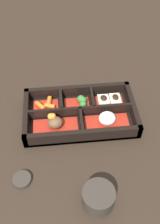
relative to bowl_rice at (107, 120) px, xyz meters
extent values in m
plane|color=black|center=(0.08, -0.04, -0.03)|extent=(3.00, 3.00, 0.00)
cube|color=black|center=(0.08, -0.04, -0.02)|extent=(0.33, 0.19, 0.01)
cube|color=black|center=(0.08, -0.13, 0.00)|extent=(0.33, 0.01, 0.05)
cube|color=black|center=(0.08, 0.05, 0.00)|extent=(0.33, 0.01, 0.05)
cube|color=black|center=(-0.08, -0.04, 0.00)|extent=(0.01, 0.19, 0.05)
cube|color=black|center=(0.24, -0.04, 0.00)|extent=(0.01, 0.19, 0.05)
cube|color=black|center=(0.08, -0.04, 0.00)|extent=(0.31, 0.01, 0.05)
cube|color=black|center=(0.03, -0.08, 0.00)|extent=(0.01, 0.08, 0.05)
cube|color=black|center=(0.13, -0.08, 0.00)|extent=(0.01, 0.08, 0.05)
cube|color=black|center=(0.08, 0.00, 0.00)|extent=(0.01, 0.08, 0.05)
cube|color=maroon|center=(0.00, 0.00, -0.01)|extent=(0.13, 0.06, 0.01)
ellipsoid|color=silver|center=(0.00, 0.00, 0.01)|extent=(0.05, 0.05, 0.04)
cube|color=maroon|center=(0.15, 0.00, -0.01)|extent=(0.13, 0.06, 0.01)
ellipsoid|color=brown|center=(0.15, 0.00, 0.01)|extent=(0.04, 0.04, 0.03)
sphere|color=orange|center=(0.16, -0.01, 0.03)|extent=(0.02, 0.02, 0.02)
sphere|color=orange|center=(0.16, -0.01, 0.03)|extent=(0.02, 0.02, 0.02)
cube|color=maroon|center=(-0.02, -0.08, -0.01)|extent=(0.09, 0.06, 0.01)
cube|color=beige|center=(-0.04, -0.08, 0.00)|extent=(0.03, 0.04, 0.02)
ellipsoid|color=black|center=(-0.04, -0.08, 0.01)|extent=(0.02, 0.03, 0.01)
cube|color=beige|center=(0.00, -0.08, 0.00)|extent=(0.03, 0.04, 0.02)
ellipsoid|color=black|center=(0.00, -0.08, 0.01)|extent=(0.02, 0.02, 0.01)
cube|color=maroon|center=(0.08, -0.08, -0.01)|extent=(0.08, 0.06, 0.01)
sphere|color=#2D6B2D|center=(0.06, -0.08, 0.00)|extent=(0.02, 0.02, 0.02)
sphere|color=#2D6B2D|center=(0.06, -0.09, 0.00)|extent=(0.02, 0.02, 0.02)
sphere|color=#2D6B2D|center=(0.06, -0.07, 0.00)|extent=(0.02, 0.02, 0.02)
sphere|color=#2D6B2D|center=(0.07, -0.09, 0.00)|extent=(0.02, 0.02, 0.02)
cube|color=maroon|center=(0.18, -0.08, -0.01)|extent=(0.08, 0.06, 0.01)
cylinder|color=#D1661E|center=(0.17, -0.09, 0.00)|extent=(0.02, 0.04, 0.01)
cylinder|color=#D1661E|center=(0.17, -0.08, 0.00)|extent=(0.04, 0.02, 0.01)
cylinder|color=#D1661E|center=(0.19, -0.08, 0.00)|extent=(0.03, 0.04, 0.01)
cylinder|color=#2D2823|center=(0.06, 0.23, 0.00)|extent=(0.08, 0.08, 0.05)
cylinder|color=#597A38|center=(0.06, 0.23, 0.02)|extent=(0.06, 0.06, 0.01)
cylinder|color=#2D2823|center=(0.24, 0.16, -0.02)|extent=(0.05, 0.05, 0.01)
cylinder|color=black|center=(0.24, 0.16, -0.02)|extent=(0.03, 0.03, 0.00)
camera|label=1|loc=(0.13, 0.47, 0.60)|focal=42.00mm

